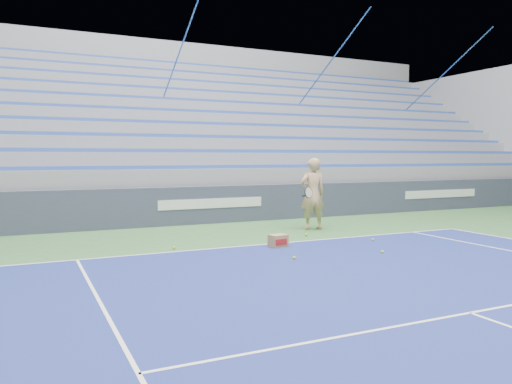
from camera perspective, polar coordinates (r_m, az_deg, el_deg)
sponsor_barrier at (r=14.80m, az=-5.27°, el=-1.44°), size 30.00×0.32×1.10m
bleachers at (r=20.21m, az=-10.87°, el=5.08°), size 31.00×9.15×7.30m
tennis_player at (r=13.49m, az=6.49°, el=-0.22°), size 0.99×0.90×1.93m
ball_box at (r=10.85m, az=2.55°, el=-5.61°), size 0.41×0.34×0.28m
tennis_ball_0 at (r=9.61m, az=4.38°, el=-7.52°), size 0.07×0.07×0.07m
tennis_ball_1 at (r=12.43m, az=5.75°, el=-4.89°), size 0.07×0.07×0.07m
tennis_ball_2 at (r=10.49m, az=14.26°, el=-6.65°), size 0.07×0.07×0.07m
tennis_ball_3 at (r=11.96m, az=13.21°, el=-5.33°), size 0.07×0.07×0.07m
tennis_ball_4 at (r=10.78m, az=-9.34°, el=-6.30°), size 0.07×0.07×0.07m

